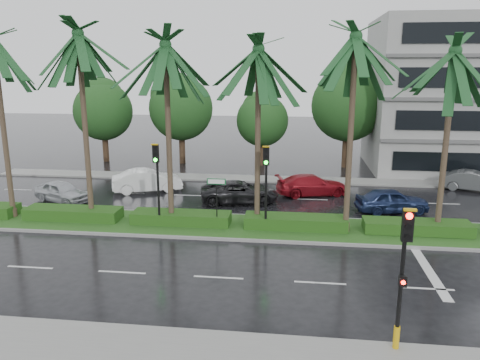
# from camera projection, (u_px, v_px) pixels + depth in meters

# --- Properties ---
(ground) EXTENTS (120.00, 120.00, 0.00)m
(ground) POSITION_uv_depth(u_px,v_px,m) (235.00, 234.00, 23.45)
(ground) COLOR black
(ground) RESTS_ON ground
(near_sidewalk) EXTENTS (40.00, 2.40, 0.12)m
(near_sidewalk) POSITION_uv_depth(u_px,v_px,m) (189.00, 353.00, 13.59)
(near_sidewalk) COLOR gray
(near_sidewalk) RESTS_ON ground
(far_sidewalk) EXTENTS (40.00, 2.00, 0.12)m
(far_sidewalk) POSITION_uv_depth(u_px,v_px,m) (256.00, 179.00, 35.02)
(far_sidewalk) COLOR gray
(far_sidewalk) RESTS_ON ground
(median) EXTENTS (36.00, 4.00, 0.15)m
(median) POSITION_uv_depth(u_px,v_px,m) (238.00, 227.00, 24.40)
(median) COLOR gray
(median) RESTS_ON ground
(hedge) EXTENTS (35.20, 1.40, 0.60)m
(hedge) POSITION_uv_depth(u_px,v_px,m) (238.00, 220.00, 24.31)
(hedge) COLOR #1E4614
(hedge) RESTS_ON median
(lane_markings) EXTENTS (34.00, 13.06, 0.01)m
(lane_markings) POSITION_uv_depth(u_px,v_px,m) (296.00, 240.00, 22.67)
(lane_markings) COLOR silver
(lane_markings) RESTS_ON ground
(palm_row) EXTENTS (26.30, 4.20, 10.48)m
(palm_row) POSITION_uv_depth(u_px,v_px,m) (212.00, 57.00, 22.57)
(palm_row) COLOR #463928
(palm_row) RESTS_ON median
(signal_near) EXTENTS (0.34, 0.45, 4.36)m
(signal_near) POSITION_uv_depth(u_px,v_px,m) (403.00, 274.00, 13.09)
(signal_near) COLOR black
(signal_near) RESTS_ON near_sidewalk
(signal_median_left) EXTENTS (0.34, 0.42, 4.36)m
(signal_median_left) POSITION_uv_depth(u_px,v_px,m) (157.00, 173.00, 23.51)
(signal_median_left) COLOR black
(signal_median_left) RESTS_ON median
(signal_median_right) EXTENTS (0.34, 0.42, 4.36)m
(signal_median_right) POSITION_uv_depth(u_px,v_px,m) (266.00, 176.00, 22.86)
(signal_median_right) COLOR black
(signal_median_right) RESTS_ON median
(street_sign) EXTENTS (0.95, 0.09, 2.60)m
(street_sign) POSITION_uv_depth(u_px,v_px,m) (217.00, 191.00, 23.54)
(street_sign) COLOR black
(street_sign) RESTS_ON median
(bg_trees) EXTENTS (33.13, 5.90, 8.52)m
(bg_trees) POSITION_uv_depth(u_px,v_px,m) (268.00, 107.00, 39.22)
(bg_trees) COLOR #332617
(bg_trees) RESTS_ON ground
(building) EXTENTS (16.00, 10.00, 12.00)m
(building) POSITION_uv_depth(u_px,v_px,m) (475.00, 96.00, 37.42)
(building) COLOR gray
(building) RESTS_ON ground
(car_silver) EXTENTS (2.95, 4.12, 1.30)m
(car_silver) POSITION_uv_depth(u_px,v_px,m) (62.00, 192.00, 29.08)
(car_silver) COLOR silver
(car_silver) RESTS_ON ground
(car_white) EXTENTS (3.24, 4.88, 1.52)m
(car_white) POSITION_uv_depth(u_px,v_px,m) (147.00, 181.00, 31.49)
(car_white) COLOR white
(car_white) RESTS_ON ground
(car_darkgrey) EXTENTS (3.13, 5.16, 1.34)m
(car_darkgrey) POSITION_uv_depth(u_px,v_px,m) (239.00, 192.00, 28.98)
(car_darkgrey) COLOR black
(car_darkgrey) RESTS_ON ground
(car_red) EXTENTS (3.14, 5.02, 1.35)m
(car_red) POSITION_uv_depth(u_px,v_px,m) (312.00, 185.00, 30.65)
(car_red) COLOR maroon
(car_red) RESTS_ON ground
(car_blue) EXTENTS (2.40, 4.35, 1.40)m
(car_blue) POSITION_uv_depth(u_px,v_px,m) (392.00, 200.00, 26.95)
(car_blue) COLOR navy
(car_blue) RESTS_ON ground
(car_grey) EXTENTS (2.71, 4.37, 1.36)m
(car_grey) POSITION_uv_depth(u_px,v_px,m) (474.00, 181.00, 31.66)
(car_grey) COLOR #515556
(car_grey) RESTS_ON ground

